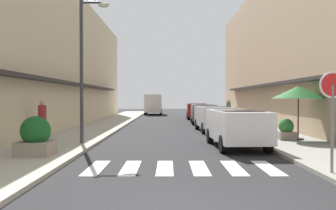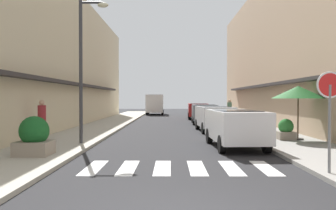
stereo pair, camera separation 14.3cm
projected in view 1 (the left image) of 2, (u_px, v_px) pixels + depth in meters
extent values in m
plane|color=#232326|center=(174.00, 130.00, 21.99)|extent=(89.77, 89.77, 0.00)
cube|color=#ADA899|center=(95.00, 129.00, 21.98)|extent=(2.98, 57.13, 0.12)
cube|color=gray|center=(253.00, 129.00, 22.00)|extent=(2.98, 57.13, 0.12)
cube|color=beige|center=(34.00, 58.00, 22.94)|extent=(5.00, 38.72, 8.98)
cube|color=#332D2D|center=(78.00, 85.00, 22.97)|extent=(0.50, 27.11, 0.16)
cube|color=tan|center=(313.00, 47.00, 22.95)|extent=(5.00, 38.72, 10.36)
cube|color=#332D2D|center=(269.00, 85.00, 22.99)|extent=(0.50, 27.11, 0.16)
cube|color=silver|center=(96.00, 168.00, 10.03)|extent=(0.45, 2.20, 0.01)
cube|color=silver|center=(130.00, 168.00, 10.03)|extent=(0.45, 2.20, 0.01)
cube|color=silver|center=(164.00, 168.00, 10.04)|extent=(0.45, 2.20, 0.01)
cube|color=silver|center=(199.00, 168.00, 10.04)|extent=(0.45, 2.20, 0.01)
cube|color=silver|center=(233.00, 168.00, 10.04)|extent=(0.45, 2.20, 0.01)
cube|color=silver|center=(267.00, 168.00, 10.04)|extent=(0.45, 2.20, 0.01)
cube|color=silver|center=(236.00, 125.00, 14.20)|extent=(1.95, 4.45, 1.13)
cube|color=black|center=(237.00, 118.00, 13.97)|extent=(1.58, 2.52, 0.56)
cylinder|color=black|center=(209.00, 136.00, 15.61)|extent=(0.25, 0.65, 0.64)
cylinder|color=black|center=(246.00, 136.00, 15.69)|extent=(0.25, 0.65, 0.64)
cylinder|color=black|center=(223.00, 144.00, 12.73)|extent=(0.25, 0.65, 0.64)
cylinder|color=black|center=(267.00, 144.00, 12.80)|extent=(0.25, 0.65, 0.64)
cube|color=silver|center=(213.00, 116.00, 21.08)|extent=(1.96, 4.40, 1.13)
cube|color=black|center=(214.00, 111.00, 20.86)|extent=(1.58, 2.49, 0.56)
cylinder|color=black|center=(197.00, 124.00, 22.48)|extent=(0.25, 0.65, 0.64)
cylinder|color=black|center=(222.00, 124.00, 22.56)|extent=(0.25, 0.65, 0.64)
cylinder|color=black|center=(203.00, 128.00, 19.63)|extent=(0.25, 0.65, 0.64)
cylinder|color=black|center=(232.00, 128.00, 19.71)|extent=(0.25, 0.65, 0.64)
cube|color=#4C5156|center=(203.00, 112.00, 27.43)|extent=(1.85, 3.97, 1.13)
cube|color=black|center=(203.00, 108.00, 27.23)|extent=(1.53, 2.24, 0.56)
cylinder|color=black|center=(192.00, 119.00, 28.76)|extent=(0.24, 0.65, 0.64)
cylinder|color=black|center=(212.00, 119.00, 28.72)|extent=(0.24, 0.65, 0.64)
cylinder|color=black|center=(193.00, 121.00, 26.16)|extent=(0.24, 0.65, 0.64)
cylinder|color=black|center=(215.00, 121.00, 26.13)|extent=(0.24, 0.65, 0.64)
cube|color=maroon|center=(196.00, 110.00, 33.73)|extent=(1.87, 4.13, 1.13)
cube|color=black|center=(196.00, 106.00, 33.52)|extent=(1.54, 2.33, 0.56)
cylinder|color=black|center=(187.00, 115.00, 35.11)|extent=(0.24, 0.65, 0.64)
cylinder|color=black|center=(204.00, 115.00, 35.07)|extent=(0.24, 0.65, 0.64)
cylinder|color=black|center=(188.00, 116.00, 32.42)|extent=(0.24, 0.65, 0.64)
cylinder|color=black|center=(206.00, 116.00, 32.38)|extent=(0.24, 0.65, 0.64)
cube|color=silver|center=(153.00, 103.00, 43.27)|extent=(2.01, 5.42, 2.03)
cube|color=black|center=(153.00, 97.00, 42.99)|extent=(1.67, 3.04, 0.56)
cylinder|color=black|center=(146.00, 111.00, 45.06)|extent=(0.23, 0.64, 0.64)
cylinder|color=black|center=(161.00, 111.00, 45.08)|extent=(0.23, 0.64, 0.64)
cylinder|color=black|center=(145.00, 112.00, 41.50)|extent=(0.23, 0.64, 0.64)
cylinder|color=black|center=(160.00, 112.00, 41.52)|extent=(0.23, 0.64, 0.64)
cylinder|color=slate|center=(332.00, 129.00, 8.81)|extent=(0.07, 0.07, 2.14)
cylinder|color=red|center=(332.00, 85.00, 8.79)|extent=(0.64, 0.03, 0.64)
torus|color=white|center=(332.00, 85.00, 8.79)|extent=(0.65, 0.05, 0.65)
cylinder|color=#38383D|center=(81.00, 71.00, 14.57)|extent=(0.14, 0.14, 5.80)
cylinder|color=#38383D|center=(92.00, 2.00, 14.52)|extent=(0.90, 0.10, 0.10)
ellipsoid|color=beige|center=(103.00, 5.00, 14.52)|extent=(0.44, 0.28, 0.20)
cylinder|color=#262626|center=(297.00, 139.00, 15.93)|extent=(0.48, 0.48, 0.06)
cylinder|color=#4C3823|center=(298.00, 116.00, 15.91)|extent=(0.06, 0.06, 2.08)
cone|color=#19511E|center=(298.00, 92.00, 15.89)|extent=(2.32, 2.32, 0.55)
cube|color=gray|center=(35.00, 148.00, 11.52)|extent=(1.06, 1.06, 0.44)
sphere|color=#195623|center=(35.00, 131.00, 11.51)|extent=(0.94, 0.94, 0.94)
cube|color=gray|center=(286.00, 135.00, 15.98)|extent=(0.72, 0.72, 0.35)
sphere|color=#2D7533|center=(286.00, 126.00, 15.97)|extent=(0.66, 0.66, 0.66)
cylinder|color=#282B33|center=(42.00, 131.00, 15.31)|extent=(0.26, 0.26, 0.85)
cylinder|color=maroon|center=(42.00, 113.00, 15.29)|extent=(0.34, 0.34, 0.67)
sphere|color=tan|center=(42.00, 103.00, 15.29)|extent=(0.23, 0.23, 0.23)
cylinder|color=#282B33|center=(228.00, 117.00, 27.30)|extent=(0.26, 0.26, 0.84)
cylinder|color=#4C7259|center=(228.00, 107.00, 27.28)|extent=(0.34, 0.34, 0.67)
sphere|color=tan|center=(228.00, 101.00, 27.28)|extent=(0.23, 0.23, 0.23)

